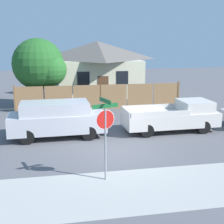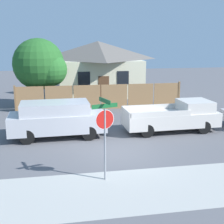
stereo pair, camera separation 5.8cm
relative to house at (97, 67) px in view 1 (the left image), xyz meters
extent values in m
plane|color=#56565B|center=(-1.34, -15.82, -2.49)|extent=(80.00, 80.00, 0.00)
cube|color=#A3A39E|center=(-1.34, -19.42, -2.49)|extent=(36.00, 3.20, 0.01)
cube|color=#997047|center=(-5.72, -6.80, -1.60)|extent=(1.91, 0.06, 1.78)
cube|color=#997047|center=(-3.73, -6.80, -1.60)|extent=(1.91, 0.06, 1.78)
cube|color=#997047|center=(-1.74, -6.80, -1.60)|extent=(1.91, 0.06, 1.78)
cube|color=#997047|center=(0.25, -6.80, -1.60)|extent=(1.91, 0.06, 1.78)
cube|color=#997047|center=(2.24, -6.80, -1.60)|extent=(1.91, 0.06, 1.78)
cube|color=#997047|center=(4.23, -6.80, -1.60)|extent=(1.91, 0.06, 1.78)
cube|color=brown|center=(-6.72, -6.80, -1.55)|extent=(0.12, 0.12, 1.88)
cube|color=brown|center=(5.22, -6.80, -1.55)|extent=(0.12, 0.12, 1.88)
cube|color=beige|center=(0.00, 0.00, -0.90)|extent=(7.23, 6.69, 3.18)
pyramid|color=#5B5651|center=(0.00, 0.00, 1.50)|extent=(7.81, 7.23, 1.64)
cube|color=black|center=(-1.63, -3.36, -0.65)|extent=(1.00, 0.04, 1.10)
cube|color=black|center=(1.63, -3.36, -0.65)|extent=(1.00, 0.04, 1.10)
cube|color=brown|center=(0.00, -3.36, -1.49)|extent=(0.90, 0.04, 2.00)
cylinder|color=brown|center=(-5.10, -5.33, -1.59)|extent=(0.40, 0.40, 1.81)
sphere|color=#235B23|center=(-5.10, -5.33, 0.71)|extent=(3.72, 3.72, 3.72)
sphere|color=#266326|center=(-4.26, -5.79, 0.34)|extent=(2.42, 2.42, 2.42)
cube|color=#B7B7BC|center=(-3.89, -13.06, -1.69)|extent=(4.92, 2.07, 0.92)
cube|color=#B7B7BC|center=(-4.01, -13.06, -0.93)|extent=(3.46, 1.87, 0.59)
cube|color=black|center=(-2.40, -13.01, -0.93)|extent=(0.11, 1.70, 0.49)
cylinder|color=black|center=(-2.41, -12.16, -2.13)|extent=(0.72, 0.22, 0.72)
cylinder|color=black|center=(-2.36, -13.87, -2.13)|extent=(0.72, 0.22, 0.72)
cylinder|color=black|center=(-5.43, -12.24, -2.13)|extent=(0.72, 0.22, 0.72)
cylinder|color=black|center=(-5.38, -13.95, -2.13)|extent=(0.72, 0.22, 0.72)
cube|color=silver|center=(2.21, -13.06, -1.79)|extent=(5.20, 2.03, 0.76)
cube|color=silver|center=(3.62, -13.02, -1.11)|extent=(1.69, 1.78, 0.59)
cube|color=silver|center=(1.31, -12.18, -1.28)|extent=(3.23, 0.17, 0.26)
cube|color=silver|center=(1.36, -13.98, -1.28)|extent=(3.23, 0.17, 0.26)
cube|color=silver|center=(-0.33, -13.13, -1.28)|extent=(0.13, 1.80, 0.26)
cylinder|color=black|center=(3.78, -12.18, -2.15)|extent=(0.69, 0.22, 0.69)
cylinder|color=black|center=(3.82, -13.84, -2.15)|extent=(0.69, 0.22, 0.69)
cylinder|color=black|center=(0.59, -12.27, -2.15)|extent=(0.69, 0.22, 0.69)
cylinder|color=black|center=(0.63, -13.93, -2.15)|extent=(0.69, 0.22, 0.69)
cylinder|color=gray|center=(-2.29, -18.47, -1.18)|extent=(0.07, 0.07, 2.62)
cylinder|color=red|center=(-2.29, -18.47, -0.26)|extent=(0.64, 0.21, 0.66)
cylinder|color=white|center=(-2.29, -18.47, -0.26)|extent=(0.67, 0.21, 0.70)
cube|color=#19602D|center=(-2.29, -18.47, 0.22)|extent=(0.94, 0.30, 0.15)
cube|color=#19602D|center=(-2.29, -18.47, 0.40)|extent=(0.27, 0.85, 0.15)
camera|label=1|loc=(-3.96, -28.77, 2.43)|focal=50.00mm
camera|label=2|loc=(-3.90, -28.78, 2.43)|focal=50.00mm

